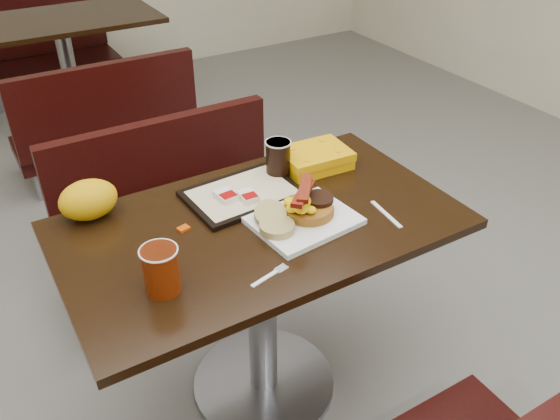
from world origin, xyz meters
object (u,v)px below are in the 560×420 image
bench_far_n (47,49)px  paper_bag (88,200)px  platter (304,221)px  coffee_cup_far (278,157)px  bench_far_s (101,115)px  table_far (70,76)px  bench_near_n (182,216)px  table_near (262,312)px  coffee_cup_near (161,270)px  fork (264,279)px  hashbrown_sleeve_left (226,196)px  pancake_stack (309,209)px  hashbrown_sleeve_right (248,196)px  tray (242,194)px  clamshell (315,158)px  knife (386,214)px

bench_far_n → paper_bag: paper_bag is taller
platter → coffee_cup_far: size_ratio=2.66×
bench_far_s → table_far: bearing=90.0°
bench_near_n → platter: platter is taller
bench_near_n → bench_far_s: (0.00, 1.20, 0.00)m
table_far → bench_near_n: bearing=-90.0°
table_near → coffee_cup_far: (0.19, 0.21, 0.45)m
bench_far_s → paper_bag: bearing=-105.0°
coffee_cup_near → coffee_cup_far: (0.55, 0.35, 0.01)m
fork → coffee_cup_far: 0.55m
hashbrown_sleeve_left → pancake_stack: bearing=-55.4°
table_far → hashbrown_sleeve_left: (-0.04, -2.45, 0.40)m
table_far → fork: (-0.12, -2.84, 0.38)m
table_near → bench_far_n: bearing=90.0°
coffee_cup_far → paper_bag: 0.62m
pancake_stack → hashbrown_sleeve_right: bearing=125.3°
coffee_cup_near → fork: (0.24, -0.10, -0.06)m
fork → bench_far_s: bearing=73.3°
table_near → tray: (0.02, 0.15, 0.38)m
table_far → tray: tray is taller
hashbrown_sleeve_right → bench_far_n: bearing=92.3°
coffee_cup_near → paper_bag: (-0.07, 0.43, -0.00)m
platter → hashbrown_sleeve_left: hashbrown_sleeve_left is taller
table_far → coffee_cup_near: bearing=-97.6°
pancake_stack → hashbrown_sleeve_right: size_ratio=2.26×
bench_near_n → clamshell: (0.33, -0.50, 0.42)m
knife → clamshell: clamshell is taller
table_near → knife: bearing=-25.6°
table_near → tray: 0.41m
coffee_cup_near → tray: size_ratio=0.37×
bench_far_n → knife: (0.35, -3.47, 0.39)m
fork → table_far: bearing=74.1°
bench_near_n → table_far: 1.90m
hashbrown_sleeve_right → coffee_cup_far: (0.17, 0.10, 0.05)m
table_near → bench_near_n: size_ratio=1.20×
table_far → platter: size_ratio=4.01×
bench_near_n → tray: bearing=-88.0°
table_far → fork: 2.87m
bench_far_n → coffee_cup_far: size_ratio=8.88×
coffee_cup_near → hashbrown_sleeve_left: bearing=42.0°
bench_far_n → pancake_stack: pancake_stack is taller
pancake_stack → paper_bag: size_ratio=0.87×
table_near → pancake_stack: bearing=-24.2°
hashbrown_sleeve_left → tray: bearing=0.1°
platter → fork: (-0.23, -0.16, -0.01)m
knife → coffee_cup_far: 0.42m
fork → bench_far_n: bearing=74.6°
platter → knife: size_ratio=1.90×
knife → tray: bearing=-128.1°
table_near → platter: (0.11, -0.08, 0.38)m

